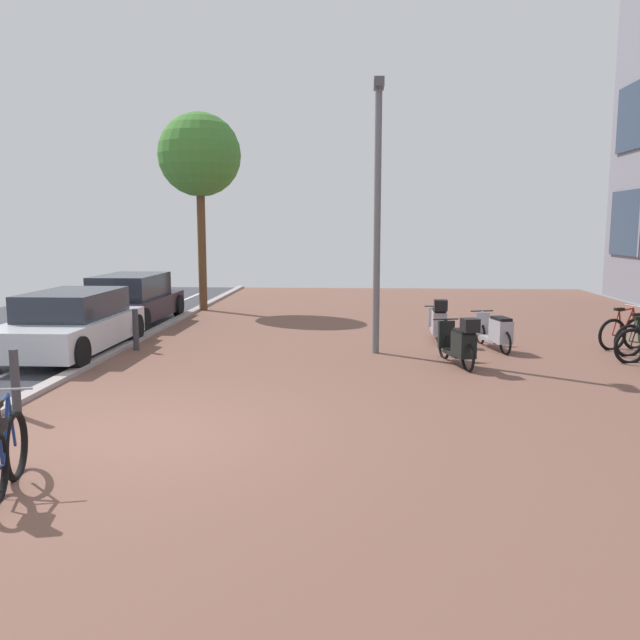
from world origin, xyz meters
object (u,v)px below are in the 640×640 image
(street_tree, at_px, (200,156))
(parked_car_far, at_px, (131,300))
(bollard_near, at_px, (15,383))
(bollard_far, at_px, (136,330))
(bicycle_rack_05, at_px, (624,333))
(scooter_near, at_px, (460,343))
(scooter_far, at_px, (496,332))
(parked_car_near, at_px, (71,323))
(scooter_mid, at_px, (438,322))
(lamp_post, at_px, (377,204))

(street_tree, bearing_deg, parked_car_far, -113.25)
(bollard_near, height_order, bollard_far, bollard_near)
(bicycle_rack_05, xyz_separation_m, scooter_near, (-3.80, -2.01, 0.11))
(scooter_far, distance_m, parked_car_near, 8.91)
(scooter_mid, distance_m, bollard_near, 9.05)
(bicycle_rack_05, height_order, bollard_far, bicycle_rack_05)
(scooter_near, distance_m, scooter_far, 1.98)
(scooter_mid, distance_m, parked_car_near, 7.98)
(bicycle_rack_05, bearing_deg, street_tree, 150.52)
(scooter_near, distance_m, lamp_post, 3.27)
(parked_car_near, distance_m, bollard_far, 1.30)
(bicycle_rack_05, distance_m, scooter_far, 2.80)
(parked_car_near, relative_size, parked_car_far, 0.97)
(parked_car_far, xyz_separation_m, lamp_post, (6.51, -3.79, 2.41))
(bicycle_rack_05, distance_m, bollard_near, 11.82)
(bollard_far, bearing_deg, lamp_post, -0.05)
(bicycle_rack_05, relative_size, bollard_near, 1.34)
(parked_car_near, height_order, bollard_far, parked_car_near)
(bicycle_rack_05, bearing_deg, parked_car_far, 165.62)
(bollard_near, bearing_deg, scooter_far, 34.68)
(parked_car_near, bearing_deg, bollard_far, 15.75)
(bollard_far, bearing_deg, bicycle_rack_05, 4.13)
(parked_car_near, xyz_separation_m, bollard_far, (1.24, 0.35, -0.17))
(bicycle_rack_05, distance_m, parked_car_far, 12.23)
(bicycle_rack_05, height_order, bollard_near, bollard_near)
(scooter_mid, relative_size, parked_car_far, 0.44)
(bicycle_rack_05, bearing_deg, lamp_post, -171.93)
(bollard_near, xyz_separation_m, bollard_far, (0.00, 4.84, -0.03))
(scooter_far, distance_m, parked_car_far, 9.66)
(bicycle_rack_05, distance_m, scooter_near, 4.30)
(bicycle_rack_05, height_order, scooter_near, scooter_near)
(parked_car_near, height_order, lamp_post, lamp_post)
(scooter_near, bearing_deg, lamp_post, 140.76)
(parked_car_far, bearing_deg, bollard_far, -69.31)
(lamp_post, bearing_deg, street_tree, 127.89)
(parked_car_near, bearing_deg, scooter_far, 5.08)
(bollard_near, bearing_deg, scooter_near, 28.51)
(scooter_near, bearing_deg, parked_car_near, 173.43)
(scooter_near, distance_m, bollard_near, 7.52)
(scooter_near, bearing_deg, scooter_far, 58.79)
(bollard_near, bearing_deg, scooter_mid, 43.79)
(scooter_mid, bearing_deg, bollard_far, -167.71)
(scooter_near, xyz_separation_m, parked_car_near, (-7.85, 0.90, 0.17))
(scooter_near, height_order, bollard_near, scooter_near)
(bollard_far, bearing_deg, parked_car_near, -164.25)
(scooter_far, bearing_deg, bollard_far, -176.71)
(bollard_far, bearing_deg, parked_car_far, 110.69)
(parked_car_far, bearing_deg, scooter_mid, -16.53)
(parked_car_near, xyz_separation_m, bollard_near, (1.24, -4.49, -0.15))
(bicycle_rack_05, relative_size, lamp_post, 0.23)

